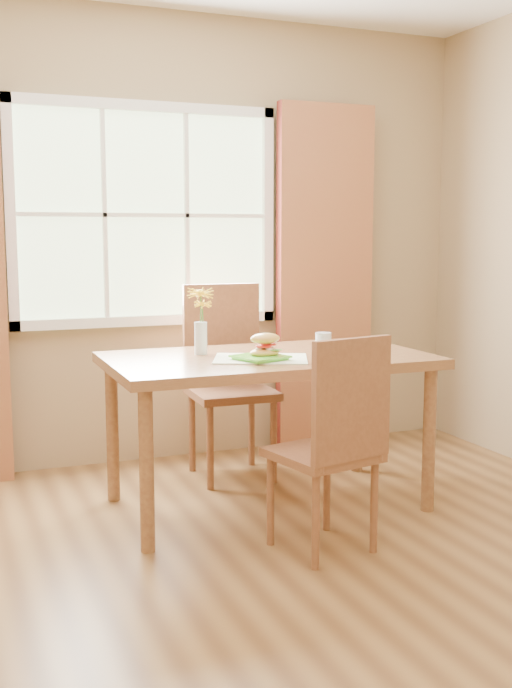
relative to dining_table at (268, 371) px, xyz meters
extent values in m
cube|color=brown|center=(-0.35, -0.82, -0.71)|extent=(4.20, 3.80, 0.02)
cube|color=#99815C|center=(-0.35, 1.09, 0.65)|extent=(4.20, 0.02, 2.70)
cube|color=#B8D6A2|center=(-0.35, 1.06, 0.80)|extent=(1.50, 0.02, 1.20)
cube|color=white|center=(-0.35, 1.03, 1.43)|extent=(1.62, 0.04, 0.06)
cube|color=white|center=(-0.35, 1.03, 0.17)|extent=(1.62, 0.04, 0.06)
cube|color=white|center=(-1.13, 1.03, 0.80)|extent=(0.06, 0.04, 1.32)
cube|color=white|center=(0.43, 1.03, 0.80)|extent=(0.06, 0.04, 1.32)
cube|color=white|center=(-0.35, 1.04, 0.80)|extent=(1.50, 0.03, 0.02)
cube|color=maroon|center=(0.80, 0.96, 0.40)|extent=(0.65, 0.08, 2.20)
cube|color=olive|center=(0.00, 0.00, 0.06)|extent=(1.61, 0.92, 0.05)
cylinder|color=olive|center=(-0.73, -0.37, -0.34)|extent=(0.06, 0.06, 0.73)
cylinder|color=olive|center=(0.72, -0.38, -0.34)|extent=(0.06, 0.06, 0.73)
cylinder|color=olive|center=(-0.72, 0.38, -0.34)|extent=(0.06, 0.06, 0.73)
cylinder|color=olive|center=(0.73, 0.37, -0.34)|extent=(0.06, 0.06, 0.73)
cube|color=brown|center=(0.00, -0.62, -0.27)|extent=(0.48, 0.48, 0.04)
cube|color=brown|center=(0.04, -0.80, 0.01)|extent=(0.40, 0.12, 0.52)
cylinder|color=brown|center=(-0.12, -0.81, -0.50)|extent=(0.03, 0.03, 0.41)
cylinder|color=brown|center=(0.19, -0.74, -0.50)|extent=(0.03, 0.03, 0.41)
cylinder|color=brown|center=(-0.19, -0.50, -0.50)|extent=(0.03, 0.03, 0.41)
cylinder|color=brown|center=(0.12, -0.43, -0.50)|extent=(0.03, 0.03, 0.41)
cube|color=brown|center=(0.00, 0.53, -0.21)|extent=(0.47, 0.47, 0.04)
cube|color=brown|center=(0.01, 0.74, 0.10)|extent=(0.46, 0.05, 0.59)
cylinder|color=brown|center=(-0.19, 0.35, -0.47)|extent=(0.04, 0.04, 0.47)
cylinder|color=brown|center=(0.18, 0.34, -0.47)|extent=(0.04, 0.04, 0.47)
cylinder|color=brown|center=(-0.18, 0.72, -0.47)|extent=(0.04, 0.04, 0.47)
cylinder|color=brown|center=(0.19, 0.71, -0.47)|extent=(0.04, 0.04, 0.47)
cube|color=beige|center=(-0.08, -0.10, 0.08)|extent=(0.54, 0.48, 0.01)
cube|color=#60D836|center=(-0.10, -0.15, 0.09)|extent=(0.28, 0.28, 0.01)
ellipsoid|color=gold|center=(-0.07, -0.14, 0.12)|extent=(0.16, 0.11, 0.04)
ellipsoid|color=#4C8C2D|center=(-0.03, -0.16, 0.13)|extent=(0.09, 0.06, 0.01)
cylinder|color=red|center=(-0.08, -0.14, 0.15)|extent=(0.08, 0.08, 0.01)
cylinder|color=red|center=(-0.05, -0.13, 0.16)|extent=(0.08, 0.08, 0.01)
ellipsoid|color=gold|center=(-0.07, -0.13, 0.19)|extent=(0.16, 0.11, 0.05)
cylinder|color=silver|center=(0.24, -0.14, 0.14)|extent=(0.08, 0.08, 0.12)
cylinder|color=silver|center=(0.24, -0.14, 0.13)|extent=(0.07, 0.07, 0.10)
cylinder|color=silver|center=(-0.30, 0.17, 0.16)|extent=(0.07, 0.07, 0.16)
cylinder|color=silver|center=(-0.30, 0.17, 0.12)|extent=(0.06, 0.06, 0.08)
cylinder|color=#3D7028|center=(-0.30, 0.17, 0.24)|extent=(0.01, 0.01, 0.31)
cylinder|color=#3D7028|center=(-0.29, 0.16, 0.21)|extent=(0.01, 0.01, 0.26)
camera|label=1|loc=(-1.55, -3.69, 0.69)|focal=42.00mm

